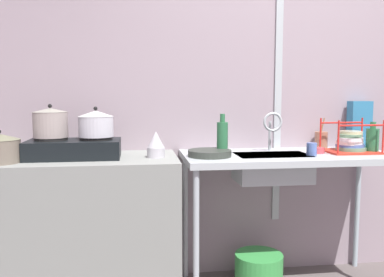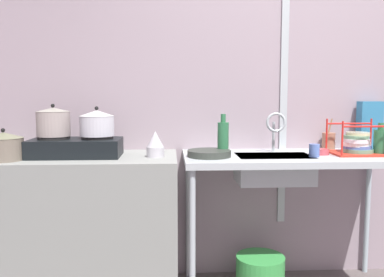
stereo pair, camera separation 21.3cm
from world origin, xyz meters
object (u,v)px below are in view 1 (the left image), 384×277
(stove, at_px, (74,148))
(faucet, at_px, (272,125))
(pot_on_left_burner, at_px, (50,123))
(bottle_by_sink, at_px, (222,137))
(pot_beside_stove, at_px, (0,148))
(percolator, at_px, (156,145))
(frying_pan, at_px, (210,153))
(utensil_jar, at_px, (321,140))
(sink_basin, at_px, (272,168))
(small_bowl_on_drainboard, at_px, (316,150))
(bottle_by_rack, at_px, (372,140))
(dish_rack, at_px, (350,143))
(cup_by_rack, at_px, (312,149))
(bucket_on_floor, at_px, (259,271))
(cereal_box, at_px, (359,124))
(pot_on_right_burner, at_px, (96,124))

(stove, xyz_separation_m, faucet, (1.28, 0.11, 0.12))
(faucet, bearing_deg, pot_on_left_burner, -175.65)
(stove, xyz_separation_m, bottle_by_sink, (0.92, 0.02, 0.05))
(pot_beside_stove, height_order, bottle_by_sink, bottle_by_sink)
(percolator, bearing_deg, pot_on_left_burner, 176.21)
(pot_beside_stove, distance_m, frying_pan, 1.22)
(utensil_jar, bearing_deg, sink_basin, -150.11)
(small_bowl_on_drainboard, bearing_deg, bottle_by_rack, -6.00)
(stove, relative_size, frying_pan, 2.04)
(bottle_by_sink, height_order, bottle_by_rack, bottle_by_sink)
(pot_beside_stove, xyz_separation_m, small_bowl_on_drainboard, (1.93, 0.13, -0.07))
(faucet, bearing_deg, small_bowl_on_drainboard, -20.97)
(percolator, height_order, dish_rack, dish_rack)
(cup_by_rack, distance_m, bucket_on_floor, 0.89)
(bottle_by_sink, relative_size, cereal_box, 0.78)
(percolator, xyz_separation_m, dish_rack, (1.29, 0.05, -0.02))
(pot_on_left_burner, height_order, pot_beside_stove, pot_on_left_burner)
(bottle_by_rack, height_order, utensil_jar, utensil_jar)
(cup_by_rack, height_order, utensil_jar, utensil_jar)
(percolator, distance_m, bottle_by_sink, 0.43)
(pot_on_left_burner, height_order, percolator, pot_on_left_burner)
(stove, bearing_deg, cereal_box, 6.97)
(percolator, bearing_deg, utensil_jar, 13.07)
(frying_pan, height_order, utensil_jar, utensil_jar)
(cereal_box, xyz_separation_m, bucket_on_floor, (-0.81, -0.24, -0.96))
(pot_on_right_burner, xyz_separation_m, small_bowl_on_drainboard, (1.41, 0.00, -0.19))
(pot_on_right_burner, relative_size, percolator, 1.33)
(percolator, xyz_separation_m, utensil_jar, (1.20, 0.28, -0.02))
(stove, distance_m, frying_pan, 0.83)
(pot_on_right_burner, relative_size, utensil_jar, 0.99)
(pot_on_left_burner, distance_m, cereal_box, 2.12)
(sink_basin, xyz_separation_m, frying_pan, (-0.41, -0.03, 0.11))
(bottle_by_rack, bearing_deg, percolator, -179.74)
(bottle_by_rack, bearing_deg, frying_pan, -179.31)
(bottle_by_rack, relative_size, bucket_on_floor, 0.64)
(stove, distance_m, utensil_jar, 1.70)
(pot_on_left_burner, height_order, cereal_box, cereal_box)
(percolator, height_order, frying_pan, percolator)
(faucet, bearing_deg, utensil_jar, 17.43)
(faucet, relative_size, bottle_by_rack, 1.30)
(pot_beside_stove, distance_m, cereal_box, 2.39)
(frying_pan, bearing_deg, pot_on_right_burner, 176.02)
(cereal_box, bearing_deg, frying_pan, -170.66)
(pot_on_left_burner, relative_size, pot_on_right_burner, 0.96)
(stove, bearing_deg, frying_pan, -3.35)
(faucet, height_order, bottle_by_rack, faucet)
(frying_pan, relative_size, cereal_box, 0.81)
(percolator, bearing_deg, pot_on_right_burner, 173.44)
(pot_on_right_burner, bearing_deg, utensil_jar, 8.63)
(pot_on_left_burner, xyz_separation_m, frying_pan, (0.96, -0.05, -0.20))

